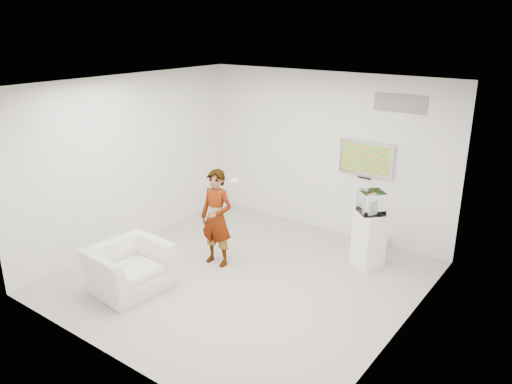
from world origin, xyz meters
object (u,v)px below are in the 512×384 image
Objects in this scene: tv at (366,158)px; pedestal at (369,240)px; armchair at (129,268)px; floor_uplight at (383,241)px; person at (217,218)px.

tv is 1.52m from pedestal.
armchair is 4.35× the size of floor_uplight.
tv reaches higher than pedestal.
tv is at bearing 53.59° from person.
pedestal reaches higher than armchair.
floor_uplight is at bearing 44.94° from person.
floor_uplight is at bearing -29.03° from armchair.
armchair is at bearing -131.79° from pedestal.
pedestal is at bearing 31.16° from person.
person is 6.49× the size of floor_uplight.
floor_uplight is (0.48, -0.09, -1.43)m from tv.
person is 1.59m from armchair.
pedestal is 0.89m from floor_uplight.
tv is 1.08× the size of pedestal.
pedestal is at bearing -59.44° from tv.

